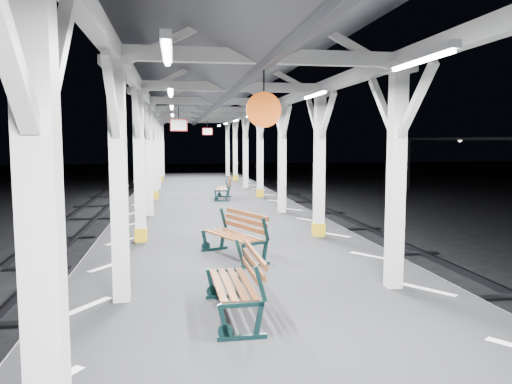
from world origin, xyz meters
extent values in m
plane|color=black|center=(0.00, 0.00, 0.00)|extent=(120.00, 120.00, 0.00)
cube|color=black|center=(0.00, 0.00, 0.50)|extent=(6.00, 50.00, 1.00)
cube|color=silver|center=(-2.45, 0.00, 1.00)|extent=(1.00, 48.00, 0.01)
cube|color=silver|center=(2.45, 0.00, 1.00)|extent=(1.00, 48.00, 0.01)
cube|color=#2D2D33|center=(4.45, 0.00, 0.08)|extent=(0.08, 60.00, 0.16)
cube|color=black|center=(5.00, 0.00, 0.03)|extent=(2.20, 0.22, 0.06)
cube|color=silver|center=(-2.00, -6.00, 2.60)|extent=(0.22, 0.22, 3.20)
cube|color=silver|center=(-2.00, -5.45, 3.75)|extent=(0.10, 0.99, 0.99)
cube|color=silver|center=(-2.00, -2.00, 2.60)|extent=(0.22, 0.22, 3.20)
cube|color=silver|center=(-2.00, -2.00, 4.26)|extent=(0.40, 0.40, 0.12)
cube|color=silver|center=(-2.00, -1.45, 3.75)|extent=(0.10, 0.99, 0.99)
cube|color=silver|center=(-2.00, -2.55, 3.75)|extent=(0.10, 0.99, 0.99)
cube|color=silver|center=(-2.00, 2.00, 2.60)|extent=(0.22, 0.22, 3.20)
cube|color=silver|center=(-2.00, 2.00, 4.26)|extent=(0.40, 0.40, 0.12)
cube|color=gold|center=(-2.00, 2.00, 1.18)|extent=(0.26, 0.26, 0.30)
cube|color=silver|center=(-2.00, 2.55, 3.75)|extent=(0.10, 0.99, 0.99)
cube|color=silver|center=(-2.00, 1.45, 3.75)|extent=(0.10, 0.99, 0.99)
cube|color=silver|center=(-2.00, 6.00, 2.60)|extent=(0.22, 0.22, 3.20)
cube|color=silver|center=(-2.00, 6.00, 4.26)|extent=(0.40, 0.40, 0.12)
cube|color=silver|center=(-2.00, 6.55, 3.75)|extent=(0.10, 0.99, 0.99)
cube|color=silver|center=(-2.00, 5.45, 3.75)|extent=(0.10, 0.99, 0.99)
cube|color=silver|center=(-2.00, 10.00, 2.60)|extent=(0.22, 0.22, 3.20)
cube|color=silver|center=(-2.00, 10.00, 4.26)|extent=(0.40, 0.40, 0.12)
cube|color=gold|center=(-2.00, 10.00, 1.18)|extent=(0.26, 0.26, 0.30)
cube|color=silver|center=(-2.00, 10.55, 3.75)|extent=(0.10, 0.99, 0.99)
cube|color=silver|center=(-2.00, 9.45, 3.75)|extent=(0.10, 0.99, 0.99)
cube|color=silver|center=(-2.00, 14.00, 2.60)|extent=(0.22, 0.22, 3.20)
cube|color=silver|center=(-2.00, 14.00, 4.26)|extent=(0.40, 0.40, 0.12)
cube|color=silver|center=(-2.00, 14.55, 3.75)|extent=(0.10, 0.99, 0.99)
cube|color=silver|center=(-2.00, 13.45, 3.75)|extent=(0.10, 0.99, 0.99)
cube|color=silver|center=(-2.00, 18.00, 2.60)|extent=(0.22, 0.22, 3.20)
cube|color=silver|center=(-2.00, 18.00, 4.26)|extent=(0.40, 0.40, 0.12)
cube|color=gold|center=(-2.00, 18.00, 1.18)|extent=(0.26, 0.26, 0.30)
cube|color=silver|center=(-2.00, 18.55, 3.75)|extent=(0.10, 0.99, 0.99)
cube|color=silver|center=(-2.00, 17.45, 3.75)|extent=(0.10, 0.99, 0.99)
cube|color=silver|center=(-2.00, 22.00, 2.60)|extent=(0.22, 0.22, 3.20)
cube|color=silver|center=(-2.00, 22.00, 4.26)|extent=(0.40, 0.40, 0.12)
cube|color=silver|center=(-2.00, 22.55, 3.75)|extent=(0.10, 0.99, 0.99)
cube|color=silver|center=(-2.00, 21.45, 3.75)|extent=(0.10, 0.99, 0.99)
cube|color=silver|center=(2.00, -2.00, 2.60)|extent=(0.22, 0.22, 3.20)
cube|color=silver|center=(2.00, -2.00, 4.26)|extent=(0.40, 0.40, 0.12)
cube|color=silver|center=(2.00, -1.45, 3.75)|extent=(0.10, 0.99, 0.99)
cube|color=silver|center=(2.00, -2.55, 3.75)|extent=(0.10, 0.99, 0.99)
cube|color=silver|center=(2.00, 2.00, 2.60)|extent=(0.22, 0.22, 3.20)
cube|color=silver|center=(2.00, 2.00, 4.26)|extent=(0.40, 0.40, 0.12)
cube|color=gold|center=(2.00, 2.00, 1.18)|extent=(0.26, 0.26, 0.30)
cube|color=silver|center=(2.00, 2.55, 3.75)|extent=(0.10, 0.99, 0.99)
cube|color=silver|center=(2.00, 1.45, 3.75)|extent=(0.10, 0.99, 0.99)
cube|color=silver|center=(2.00, 6.00, 2.60)|extent=(0.22, 0.22, 3.20)
cube|color=silver|center=(2.00, 6.00, 4.26)|extent=(0.40, 0.40, 0.12)
cube|color=silver|center=(2.00, 6.55, 3.75)|extent=(0.10, 0.99, 0.99)
cube|color=silver|center=(2.00, 5.45, 3.75)|extent=(0.10, 0.99, 0.99)
cube|color=silver|center=(2.00, 10.00, 2.60)|extent=(0.22, 0.22, 3.20)
cube|color=silver|center=(2.00, 10.00, 4.26)|extent=(0.40, 0.40, 0.12)
cube|color=gold|center=(2.00, 10.00, 1.18)|extent=(0.26, 0.26, 0.30)
cube|color=silver|center=(2.00, 10.55, 3.75)|extent=(0.10, 0.99, 0.99)
cube|color=silver|center=(2.00, 9.45, 3.75)|extent=(0.10, 0.99, 0.99)
cube|color=silver|center=(2.00, 14.00, 2.60)|extent=(0.22, 0.22, 3.20)
cube|color=silver|center=(2.00, 14.00, 4.26)|extent=(0.40, 0.40, 0.12)
cube|color=silver|center=(2.00, 14.55, 3.75)|extent=(0.10, 0.99, 0.99)
cube|color=silver|center=(2.00, 13.45, 3.75)|extent=(0.10, 0.99, 0.99)
cube|color=silver|center=(2.00, 18.00, 2.60)|extent=(0.22, 0.22, 3.20)
cube|color=silver|center=(2.00, 18.00, 4.26)|extent=(0.40, 0.40, 0.12)
cube|color=gold|center=(2.00, 18.00, 1.18)|extent=(0.26, 0.26, 0.30)
cube|color=silver|center=(2.00, 18.55, 3.75)|extent=(0.10, 0.99, 0.99)
cube|color=silver|center=(2.00, 17.45, 3.75)|extent=(0.10, 0.99, 0.99)
cube|color=silver|center=(2.00, 22.00, 2.60)|extent=(0.22, 0.22, 3.20)
cube|color=silver|center=(2.00, 22.00, 4.26)|extent=(0.40, 0.40, 0.12)
cube|color=silver|center=(2.00, 22.55, 3.75)|extent=(0.10, 0.99, 0.99)
cube|color=silver|center=(2.00, 21.45, 3.75)|extent=(0.10, 0.99, 0.99)
cube|color=silver|center=(-2.00, 0.00, 4.38)|extent=(0.18, 48.00, 0.24)
cube|color=silver|center=(2.00, 0.00, 4.38)|extent=(0.18, 48.00, 0.24)
cube|color=silver|center=(0.00, -2.00, 4.38)|extent=(4.20, 0.14, 0.20)
cube|color=silver|center=(0.00, 2.00, 4.38)|extent=(4.20, 0.14, 0.20)
cube|color=silver|center=(0.00, 6.00, 4.38)|extent=(4.20, 0.14, 0.20)
cube|color=silver|center=(0.00, 10.00, 4.38)|extent=(4.20, 0.14, 0.20)
cube|color=silver|center=(0.00, 14.00, 4.38)|extent=(4.20, 0.14, 0.20)
cube|color=silver|center=(0.00, 18.00, 4.38)|extent=(4.20, 0.14, 0.20)
cube|color=silver|center=(0.00, 22.00, 4.38)|extent=(4.20, 0.14, 0.20)
cube|color=silver|center=(0.00, 0.00, 5.30)|extent=(0.16, 48.00, 0.20)
cube|color=#515459|center=(-1.30, 0.00, 4.92)|extent=(2.80, 49.00, 1.45)
cube|color=#515459|center=(1.30, 0.00, 4.92)|extent=(2.80, 49.00, 1.45)
cube|color=silver|center=(-1.30, -4.00, 4.10)|extent=(0.10, 1.35, 0.08)
cube|color=white|center=(-1.30, -4.00, 4.05)|extent=(0.05, 1.25, 0.05)
cube|color=silver|center=(-1.30, 0.00, 4.10)|extent=(0.10, 1.35, 0.08)
cube|color=white|center=(-1.30, 0.00, 4.05)|extent=(0.05, 1.25, 0.05)
cube|color=silver|center=(-1.30, 4.00, 4.10)|extent=(0.10, 1.35, 0.08)
cube|color=white|center=(-1.30, 4.00, 4.05)|extent=(0.05, 1.25, 0.05)
cube|color=silver|center=(-1.30, 8.00, 4.10)|extent=(0.10, 1.35, 0.08)
cube|color=white|center=(-1.30, 8.00, 4.05)|extent=(0.05, 1.25, 0.05)
cube|color=silver|center=(-1.30, 12.00, 4.10)|extent=(0.10, 1.35, 0.08)
cube|color=white|center=(-1.30, 12.00, 4.05)|extent=(0.05, 1.25, 0.05)
cube|color=silver|center=(-1.30, 16.00, 4.10)|extent=(0.10, 1.35, 0.08)
cube|color=white|center=(-1.30, 16.00, 4.05)|extent=(0.05, 1.25, 0.05)
cube|color=silver|center=(-1.30, 20.00, 4.10)|extent=(0.10, 1.35, 0.08)
cube|color=white|center=(-1.30, 20.00, 4.05)|extent=(0.05, 1.25, 0.05)
cube|color=silver|center=(1.30, -4.00, 4.10)|extent=(0.10, 1.35, 0.08)
cube|color=white|center=(1.30, -4.00, 4.05)|extent=(0.05, 1.25, 0.05)
cube|color=silver|center=(1.30, 0.00, 4.10)|extent=(0.10, 1.35, 0.08)
cube|color=white|center=(1.30, 0.00, 4.05)|extent=(0.05, 1.25, 0.05)
cube|color=silver|center=(1.30, 4.00, 4.10)|extent=(0.10, 1.35, 0.08)
cube|color=white|center=(1.30, 4.00, 4.05)|extent=(0.05, 1.25, 0.05)
cube|color=silver|center=(1.30, 8.00, 4.10)|extent=(0.10, 1.35, 0.08)
cube|color=white|center=(1.30, 8.00, 4.05)|extent=(0.05, 1.25, 0.05)
cube|color=silver|center=(1.30, 12.00, 4.10)|extent=(0.10, 1.35, 0.08)
cube|color=white|center=(1.30, 12.00, 4.05)|extent=(0.05, 1.25, 0.05)
cube|color=silver|center=(1.30, 16.00, 4.10)|extent=(0.10, 1.35, 0.08)
cube|color=white|center=(1.30, 16.00, 4.05)|extent=(0.05, 1.25, 0.05)
cube|color=silver|center=(1.30, 20.00, 4.10)|extent=(0.10, 1.35, 0.08)
cube|color=white|center=(1.30, 20.00, 4.05)|extent=(0.05, 1.25, 0.05)
cylinder|color=black|center=(0.00, -2.00, 4.05)|extent=(0.02, 0.02, 0.30)
cylinder|color=#D0490B|center=(0.00, -2.00, 3.65)|extent=(0.50, 0.04, 0.50)
cylinder|color=black|center=(-1.11, 5.99, 4.02)|extent=(0.02, 0.02, 0.36)
cube|color=red|center=(-1.11, 5.99, 3.67)|extent=(0.50, 0.03, 0.35)
cube|color=white|center=(-1.11, 5.99, 3.67)|extent=(0.44, 0.04, 0.29)
cylinder|color=black|center=(0.41, 16.58, 4.02)|extent=(0.02, 0.02, 0.36)
cube|color=red|center=(0.41, 16.58, 3.67)|extent=(0.50, 0.03, 0.35)
cube|color=white|center=(0.41, 16.58, 3.67)|extent=(0.44, 0.05, 0.29)
cube|color=black|center=(14.00, 22.00, 1.65)|extent=(0.20, 0.20, 3.30)
sphere|color=silver|center=(14.00, 16.00, 3.22)|extent=(0.20, 0.20, 0.20)
sphere|color=silver|center=(14.00, 22.00, 3.22)|extent=(0.20, 0.20, 0.20)
cube|color=black|center=(-0.53, -3.63, 1.03)|extent=(0.57, 0.07, 0.06)
cube|color=black|center=(-0.74, -3.63, 1.22)|extent=(0.15, 0.05, 0.44)
cube|color=black|center=(-0.34, -3.62, 1.22)|extent=(0.13, 0.05, 0.44)
cube|color=black|center=(-0.33, -3.62, 1.63)|extent=(0.15, 0.05, 0.41)
cube|color=black|center=(-0.56, -2.12, 1.03)|extent=(0.57, 0.07, 0.06)
cube|color=black|center=(-0.77, -2.13, 1.22)|extent=(0.15, 0.05, 0.44)
cube|color=black|center=(-0.37, -2.12, 1.22)|extent=(0.13, 0.05, 0.44)
cube|color=black|center=(-0.36, -2.12, 1.63)|extent=(0.15, 0.05, 0.41)
cube|color=brown|center=(-0.74, -2.88, 1.42)|extent=(0.11, 1.43, 0.03)
cube|color=brown|center=(-0.61, -2.88, 1.42)|extent=(0.11, 1.43, 0.03)
cube|color=brown|center=(-0.49, -2.87, 1.42)|extent=(0.11, 1.43, 0.03)
cube|color=brown|center=(-0.37, -2.87, 1.42)|extent=(0.11, 1.43, 0.03)
cube|color=brown|center=(-0.30, -2.87, 1.56)|extent=(0.08, 1.43, 0.09)
cube|color=brown|center=(-0.28, -2.87, 1.68)|extent=(0.08, 1.43, 0.09)
cube|color=brown|center=(-0.27, -2.87, 1.80)|extent=(0.08, 1.43, 0.09)
cube|color=black|center=(0.13, -0.44, 1.03)|extent=(0.55, 0.28, 0.06)
cube|color=black|center=(-0.06, -0.53, 1.22)|extent=(0.16, 0.10, 0.45)
cube|color=black|center=(0.31, -0.37, 1.22)|extent=(0.14, 0.10, 0.45)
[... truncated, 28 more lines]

